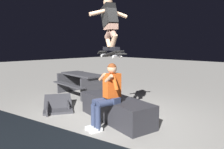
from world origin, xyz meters
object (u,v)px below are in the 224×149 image
object	(u,v)px
ledge_box_main	(116,109)
skateboard	(111,54)
picnic_table_back	(82,81)
skater_airborne	(110,22)
person_sitting_on_ledge	(108,92)
kicker_ramp	(58,106)

from	to	relation	value
ledge_box_main	skateboard	xyz separation A→B (m)	(-0.06, 0.22, 1.28)
ledge_box_main	picnic_table_back	world-z (taller)	picnic_table_back
skater_airborne	person_sitting_on_ledge	bearing A→B (deg)	126.62
ledge_box_main	skater_airborne	distance (m)	1.98
person_sitting_on_ledge	kicker_ramp	distance (m)	2.08
ledge_box_main	picnic_table_back	size ratio (longest dim) A/B	1.14
person_sitting_on_ledge	skater_airborne	world-z (taller)	skater_airborne
skateboard	kicker_ramp	xyz separation A→B (m)	(1.83, 0.22, -1.48)
person_sitting_on_ledge	kicker_ramp	xyz separation A→B (m)	(1.96, -0.01, -0.70)
kicker_ramp	picnic_table_back	xyz separation A→B (m)	(0.84, -1.50, 0.44)
kicker_ramp	skater_airborne	bearing A→B (deg)	-172.42
skateboard	kicker_ramp	bearing A→B (deg)	6.79
ledge_box_main	person_sitting_on_ledge	bearing A→B (deg)	113.09
skater_airborne	picnic_table_back	distance (m)	3.38
skateboard	skater_airborne	world-z (taller)	skater_airborne
kicker_ramp	picnic_table_back	distance (m)	1.77
skateboard	skater_airborne	size ratio (longest dim) A/B	0.92
person_sitting_on_ledge	kicker_ramp	bearing A→B (deg)	-0.29
skater_airborne	kicker_ramp	size ratio (longest dim) A/B	0.82
ledge_box_main	kicker_ramp	world-z (taller)	ledge_box_main
ledge_box_main	skateboard	world-z (taller)	skateboard
skateboard	picnic_table_back	size ratio (longest dim) A/B	0.57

